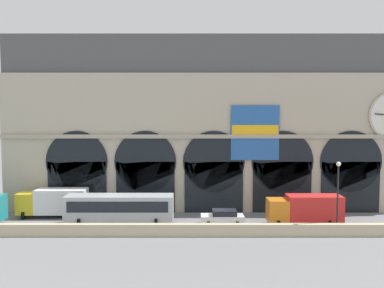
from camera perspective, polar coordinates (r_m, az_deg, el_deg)
ground_plane at (r=43.60m, az=3.39°, el=-10.97°), size 200.00×200.00×0.00m
quay_parapet_wall at (r=39.30m, az=3.77°, el=-11.80°), size 90.00×0.70×1.15m
station_building at (r=49.09m, az=3.03°, el=2.42°), size 48.86×4.40×20.53m
box_truck_west at (r=48.37m, az=-18.59°, el=-7.59°), size 7.50×2.91×3.12m
bus_midwest at (r=43.28m, az=-9.97°, el=-8.71°), size 11.00×3.25×3.10m
car_center at (r=43.09m, az=4.32°, el=-10.05°), size 4.40×2.22×1.55m
box_truck_mideast at (r=44.02m, az=15.46°, el=-8.69°), size 7.50×2.91×3.12m
street_lamp_quayside at (r=41.49m, az=19.58°, el=-5.75°), size 0.44×0.44×6.90m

